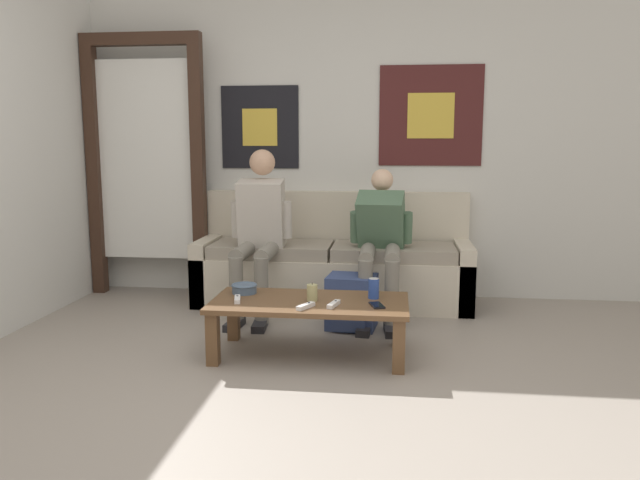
{
  "coord_description": "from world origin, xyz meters",
  "views": [
    {
      "loc": [
        0.66,
        -2.66,
        1.29
      ],
      "look_at": [
        0.17,
        1.4,
        0.64
      ],
      "focal_mm": 35.0,
      "sensor_mm": 36.0,
      "label": 1
    }
  ],
  "objects_px": {
    "coffee_table": "(310,309)",
    "ceramic_bowl": "(244,288)",
    "person_seated_adult": "(259,226)",
    "backpack": "(352,303)",
    "cell_phone": "(377,305)",
    "pillar_candle": "(312,293)",
    "couch": "(333,266)",
    "game_controller_near_right": "(237,299)",
    "person_seated_teen": "(381,238)",
    "drink_can_blue": "(374,288)",
    "game_controller_near_left": "(334,304)",
    "game_controller_far_center": "(306,306)"
  },
  "relations": [
    {
      "from": "backpack",
      "to": "ceramic_bowl",
      "type": "relative_size",
      "value": 2.28
    },
    {
      "from": "person_seated_adult",
      "to": "ceramic_bowl",
      "type": "height_order",
      "value": "person_seated_adult"
    },
    {
      "from": "game_controller_far_center",
      "to": "cell_phone",
      "type": "bearing_deg",
      "value": 13.03
    },
    {
      "from": "game_controller_near_right",
      "to": "game_controller_far_center",
      "type": "xyz_separation_m",
      "value": [
        0.43,
        -0.11,
        0.0
      ]
    },
    {
      "from": "person_seated_adult",
      "to": "backpack",
      "type": "xyz_separation_m",
      "value": [
        0.72,
        -0.32,
        -0.48
      ]
    },
    {
      "from": "game_controller_near_right",
      "to": "pillar_candle",
      "type": "bearing_deg",
      "value": 7.85
    },
    {
      "from": "ceramic_bowl",
      "to": "game_controller_near_right",
      "type": "bearing_deg",
      "value": -88.17
    },
    {
      "from": "coffee_table",
      "to": "person_seated_adult",
      "type": "relative_size",
      "value": 0.96
    },
    {
      "from": "drink_can_blue",
      "to": "game_controller_near_left",
      "type": "distance_m",
      "value": 0.31
    },
    {
      "from": "cell_phone",
      "to": "game_controller_near_right",
      "type": "bearing_deg",
      "value": 179.15
    },
    {
      "from": "pillar_candle",
      "to": "game_controller_near_right",
      "type": "xyz_separation_m",
      "value": [
        -0.44,
        -0.06,
        -0.04
      ]
    },
    {
      "from": "person_seated_adult",
      "to": "person_seated_teen",
      "type": "relative_size",
      "value": 1.14
    },
    {
      "from": "backpack",
      "to": "pillar_candle",
      "type": "height_order",
      "value": "pillar_candle"
    },
    {
      "from": "coffee_table",
      "to": "couch",
      "type": "bearing_deg",
      "value": 89.29
    },
    {
      "from": "person_seated_teen",
      "to": "game_controller_near_right",
      "type": "relative_size",
      "value": 7.29
    },
    {
      "from": "drink_can_blue",
      "to": "pillar_candle",
      "type": "bearing_deg",
      "value": -163.59
    },
    {
      "from": "person_seated_teen",
      "to": "drink_can_blue",
      "type": "bearing_deg",
      "value": -91.31
    },
    {
      "from": "person_seated_teen",
      "to": "backpack",
      "type": "relative_size",
      "value": 2.92
    },
    {
      "from": "drink_can_blue",
      "to": "game_controller_near_right",
      "type": "distance_m",
      "value": 0.83
    },
    {
      "from": "couch",
      "to": "game_controller_near_right",
      "type": "relative_size",
      "value": 14.6
    },
    {
      "from": "ceramic_bowl",
      "to": "drink_can_blue",
      "type": "height_order",
      "value": "drink_can_blue"
    },
    {
      "from": "person_seated_adult",
      "to": "game_controller_far_center",
      "type": "xyz_separation_m",
      "value": [
        0.51,
        -1.08,
        -0.31
      ]
    },
    {
      "from": "couch",
      "to": "game_controller_near_right",
      "type": "distance_m",
      "value": 1.42
    },
    {
      "from": "person_seated_teen",
      "to": "game_controller_near_right",
      "type": "xyz_separation_m",
      "value": [
        -0.83,
        -1.0,
        -0.24
      ]
    },
    {
      "from": "game_controller_near_left",
      "to": "cell_phone",
      "type": "distance_m",
      "value": 0.25
    },
    {
      "from": "cell_phone",
      "to": "backpack",
      "type": "bearing_deg",
      "value": 106.09
    },
    {
      "from": "couch",
      "to": "person_seated_adult",
      "type": "height_order",
      "value": "person_seated_adult"
    },
    {
      "from": "cell_phone",
      "to": "ceramic_bowl",
      "type": "bearing_deg",
      "value": 165.63
    },
    {
      "from": "person_seated_adult",
      "to": "game_controller_near_left",
      "type": "relative_size",
      "value": 8.29
    },
    {
      "from": "couch",
      "to": "game_controller_near_left",
      "type": "xyz_separation_m",
      "value": [
        0.14,
        -1.39,
        0.06
      ]
    },
    {
      "from": "couch",
      "to": "pillar_candle",
      "type": "bearing_deg",
      "value": -89.97
    },
    {
      "from": "ceramic_bowl",
      "to": "backpack",
      "type": "bearing_deg",
      "value": 35.07
    },
    {
      "from": "coffee_table",
      "to": "ceramic_bowl",
      "type": "height_order",
      "value": "ceramic_bowl"
    },
    {
      "from": "person_seated_adult",
      "to": "backpack",
      "type": "relative_size",
      "value": 3.32
    },
    {
      "from": "person_seated_adult",
      "to": "game_controller_near_left",
      "type": "xyz_separation_m",
      "value": [
        0.66,
        -1.02,
        -0.31
      ]
    },
    {
      "from": "person_seated_teen",
      "to": "backpack",
      "type": "distance_m",
      "value": 0.57
    },
    {
      "from": "backpack",
      "to": "game_controller_near_left",
      "type": "xyz_separation_m",
      "value": [
        -0.06,
        -0.7,
        0.18
      ]
    },
    {
      "from": "coffee_table",
      "to": "game_controller_near_left",
      "type": "relative_size",
      "value": 7.97
    },
    {
      "from": "pillar_candle",
      "to": "drink_can_blue",
      "type": "height_order",
      "value": "drink_can_blue"
    },
    {
      "from": "game_controller_far_center",
      "to": "ceramic_bowl",
      "type": "bearing_deg",
      "value": 144.65
    },
    {
      "from": "coffee_table",
      "to": "person_seated_teen",
      "type": "distance_m",
      "value": 1.05
    },
    {
      "from": "person_seated_adult",
      "to": "person_seated_teen",
      "type": "height_order",
      "value": "person_seated_adult"
    },
    {
      "from": "pillar_candle",
      "to": "cell_phone",
      "type": "height_order",
      "value": "pillar_candle"
    },
    {
      "from": "coffee_table",
      "to": "ceramic_bowl",
      "type": "distance_m",
      "value": 0.46
    },
    {
      "from": "person_seated_teen",
      "to": "cell_phone",
      "type": "distance_m",
      "value": 1.04
    },
    {
      "from": "ceramic_bowl",
      "to": "game_controller_near_left",
      "type": "bearing_deg",
      "value": -22.78
    },
    {
      "from": "game_controller_near_left",
      "to": "game_controller_near_right",
      "type": "height_order",
      "value": "same"
    },
    {
      "from": "couch",
      "to": "game_controller_near_right",
      "type": "xyz_separation_m",
      "value": [
        -0.44,
        -1.35,
        0.06
      ]
    },
    {
      "from": "game_controller_far_center",
      "to": "backpack",
      "type": "bearing_deg",
      "value": 74.51
    },
    {
      "from": "couch",
      "to": "person_seated_teen",
      "type": "height_order",
      "value": "person_seated_teen"
    }
  ]
}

